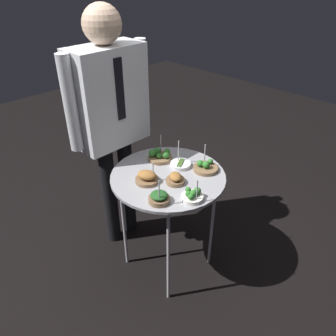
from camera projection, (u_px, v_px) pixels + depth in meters
ground_plane at (168, 261)px, 2.41m from camera, size 8.00×8.00×0.00m
serving_cart at (168, 182)px, 2.02m from camera, size 0.70×0.70×0.77m
bowl_roast_mid_left at (175, 179)px, 1.91m from camera, size 0.11×0.11×0.06m
bowl_roast_back_left at (147, 177)px, 1.92m from camera, size 0.14×0.14×0.13m
bowl_broccoli_far_rim at (160, 156)px, 2.13m from camera, size 0.16×0.16×0.16m
bowl_spinach_mid_right at (159, 198)px, 1.76m from camera, size 0.12×0.12×0.16m
bowl_broccoli_near_rim at (192, 195)px, 1.78m from camera, size 0.12×0.12×0.14m
bowl_broccoli_back_right at (205, 167)px, 2.03m from camera, size 0.15×0.15×0.16m
bowl_asparagus_center at (181, 164)px, 2.07m from camera, size 0.13×0.13×0.16m
waiter_figure at (110, 109)px, 2.09m from camera, size 0.62×0.23×1.68m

